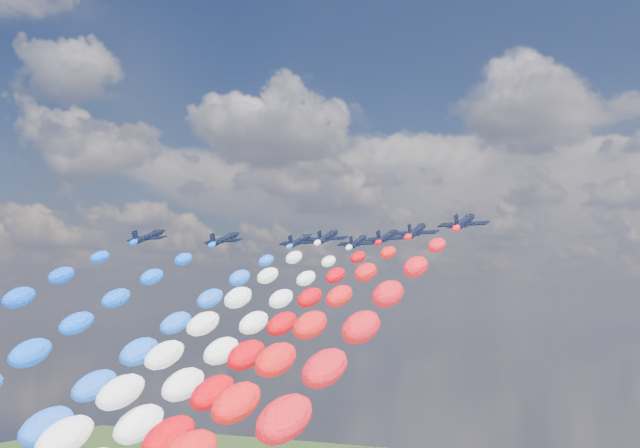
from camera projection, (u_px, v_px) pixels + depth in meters
The scene contains 12 objects.
jet_0 at pixel (148, 236), 160.20m from camera, with size 8.00×10.72×2.36m, color black, non-canonical shape.
jet_1 at pixel (224, 239), 165.98m from camera, with size 8.00×10.72×2.36m, color black, non-canonical shape.
jet_2 at pixel (300, 241), 169.98m from camera, with size 8.00×10.72×2.36m, color black, non-canonical shape.
trail_2 at pixel (71, 427), 110.79m from camera, with size 6.07×124.13×62.29m, color blue, non-canonical shape.
jet_3 at pixel (328, 237), 160.83m from camera, with size 8.00×10.72×2.36m, color black, non-canonical shape.
trail_3 at pixel (95, 438), 101.64m from camera, with size 6.07×124.13×62.29m, color white, non-canonical shape.
jet_4 at pixel (358, 242), 172.20m from camera, with size 8.00×10.72×2.36m, color black, non-canonical shape.
trail_4 at pixel (164, 425), 113.01m from camera, with size 6.07×124.13×62.29m, color white, non-canonical shape.
jet_5 at pixel (387, 237), 160.49m from camera, with size 8.00×10.72×2.36m, color black, non-canonical shape.
trail_5 at pixel (188, 438), 101.30m from camera, with size 6.07×124.13×62.29m, color red, non-canonical shape.
jet_6 at pixel (417, 231), 148.86m from camera, with size 8.00×10.72×2.36m, color black, non-canonical shape.
jet_7 at pixel (464, 222), 134.04m from camera, with size 8.00×10.72×2.36m, color black, non-canonical shape.
Camera 1 is at (70.81, -134.75, 91.24)m, focal length 47.11 mm.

